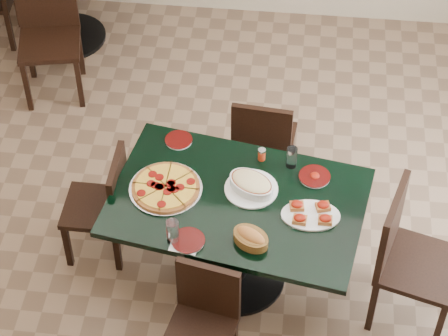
# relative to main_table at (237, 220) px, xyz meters

# --- Properties ---
(floor) EXTENTS (5.50, 5.50, 0.00)m
(floor) POSITION_rel_main_table_xyz_m (-0.09, 0.19, -0.57)
(floor) COLOR brown
(floor) RESTS_ON ground
(main_table) EXTENTS (1.64, 1.21, 0.75)m
(main_table) POSITION_rel_main_table_xyz_m (0.00, 0.00, 0.00)
(main_table) COLOR black
(main_table) RESTS_ON floor
(chair_far) EXTENTS (0.44, 0.44, 0.86)m
(chair_far) POSITION_rel_main_table_xyz_m (0.10, 0.80, -0.09)
(chair_far) COLOR black
(chair_far) RESTS_ON floor
(chair_near) EXTENTS (0.44, 0.44, 0.80)m
(chair_near) POSITION_rel_main_table_xyz_m (-0.13, -0.65, -0.13)
(chair_near) COLOR black
(chair_near) RESTS_ON floor
(chair_right) EXTENTS (0.58, 0.58, 1.00)m
(chair_right) POSITION_rel_main_table_xyz_m (1.02, -0.14, -0.00)
(chair_right) COLOR black
(chair_right) RESTS_ON floor
(chair_left) EXTENTS (0.39, 0.39, 0.83)m
(chair_left) POSITION_rel_main_table_xyz_m (-0.86, 0.15, -0.11)
(chair_left) COLOR black
(chair_left) RESTS_ON floor
(back_chair_near) EXTENTS (0.55, 0.55, 0.99)m
(back_chair_near) POSITION_rel_main_table_xyz_m (-1.63, 1.78, -0.01)
(back_chair_near) COLOR black
(back_chair_near) RESTS_ON floor
(pepperoni_pizza) EXTENTS (0.44, 0.44, 0.04)m
(pepperoni_pizza) POSITION_rel_main_table_xyz_m (-0.44, 0.04, 0.20)
(pepperoni_pizza) COLOR silver
(pepperoni_pizza) RESTS_ON main_table
(lasagna_casserole) EXTENTS (0.35, 0.32, 0.09)m
(lasagna_casserole) POSITION_rel_main_table_xyz_m (0.07, 0.09, 0.23)
(lasagna_casserole) COLOR silver
(lasagna_casserole) RESTS_ON main_table
(bread_basket) EXTENTS (0.27, 0.24, 0.09)m
(bread_basket) POSITION_rel_main_table_xyz_m (0.11, -0.31, 0.22)
(bread_basket) COLOR brown
(bread_basket) RESTS_ON main_table
(bruschetta_platter) EXTENTS (0.36, 0.26, 0.05)m
(bruschetta_platter) POSITION_rel_main_table_xyz_m (0.44, -0.08, 0.21)
(bruschetta_platter) COLOR silver
(bruschetta_platter) RESTS_ON main_table
(side_plate_near) EXTENTS (0.19, 0.19, 0.02)m
(side_plate_near) POSITION_rel_main_table_xyz_m (-0.25, -0.35, 0.19)
(side_plate_near) COLOR silver
(side_plate_near) RESTS_ON main_table
(side_plate_far_r) EXTENTS (0.19, 0.19, 0.03)m
(side_plate_far_r) POSITION_rel_main_table_xyz_m (0.45, 0.23, 0.19)
(side_plate_far_r) COLOR silver
(side_plate_far_r) RESTS_ON main_table
(side_plate_far_l) EXTENTS (0.17, 0.17, 0.02)m
(side_plate_far_l) POSITION_rel_main_table_xyz_m (-0.42, 0.46, 0.19)
(side_plate_far_l) COLOR silver
(side_plate_far_l) RESTS_ON main_table
(napkin_setting) EXTENTS (0.18, 0.18, 0.01)m
(napkin_setting) POSITION_rel_main_table_xyz_m (-0.26, -0.36, 0.18)
(napkin_setting) COLOR white
(napkin_setting) RESTS_ON main_table
(water_glass_a) EXTENTS (0.07, 0.07, 0.14)m
(water_glass_a) POSITION_rel_main_table_xyz_m (0.30, 0.32, 0.25)
(water_glass_a) COLOR silver
(water_glass_a) RESTS_ON main_table
(water_glass_b) EXTENTS (0.07, 0.07, 0.16)m
(water_glass_b) POSITION_rel_main_table_xyz_m (-0.33, -0.35, 0.26)
(water_glass_b) COLOR silver
(water_glass_b) RESTS_ON main_table
(pepper_shaker) EXTENTS (0.05, 0.05, 0.08)m
(pepper_shaker) POSITION_rel_main_table_xyz_m (0.12, 0.35, 0.22)
(pepper_shaker) COLOR #B32A13
(pepper_shaker) RESTS_ON main_table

